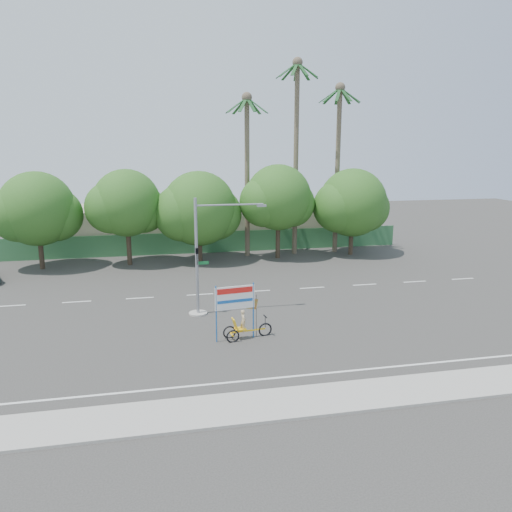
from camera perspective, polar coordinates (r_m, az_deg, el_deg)
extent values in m
plane|color=#33302D|center=(27.04, -0.48, -9.01)|extent=(120.00, 120.00, 0.00)
cube|color=gray|center=(20.40, 3.85, -16.41)|extent=(50.00, 2.40, 0.12)
cube|color=#336B3D|center=(47.28, -5.62, 1.57)|extent=(38.00, 0.08, 2.00)
cube|color=#BCAF95|center=(51.54, -17.34, 3.09)|extent=(12.00, 8.00, 4.00)
cube|color=#BCAF95|center=(52.92, 2.48, 3.66)|extent=(14.00, 8.00, 3.60)
cylinder|color=#473828|center=(44.38, -23.39, 0.87)|extent=(0.40, 0.40, 3.52)
sphere|color=#235218|center=(43.90, -23.75, 4.96)|extent=(6.00, 6.00, 6.00)
sphere|color=#235218|center=(44.01, -21.88, 4.40)|extent=(4.32, 4.32, 4.32)
sphere|color=#235218|center=(44.00, -25.50, 4.40)|extent=(4.56, 4.56, 4.56)
cylinder|color=#473828|center=(43.47, -14.34, 1.44)|extent=(0.40, 0.40, 3.74)
sphere|color=#235218|center=(42.97, -14.58, 5.89)|extent=(5.60, 5.60, 5.60)
sphere|color=#235218|center=(43.30, -12.85, 5.23)|extent=(4.03, 4.03, 4.03)
sphere|color=#235218|center=(42.84, -16.26, 5.32)|extent=(4.26, 4.26, 4.26)
cylinder|color=#473828|center=(43.64, -6.43, 1.50)|extent=(0.40, 0.40, 3.30)
sphere|color=#235218|center=(43.17, -6.53, 5.41)|extent=(6.40, 6.40, 6.40)
sphere|color=#235218|center=(43.69, -4.67, 4.84)|extent=(4.61, 4.61, 4.61)
sphere|color=#235218|center=(42.86, -8.41, 4.90)|extent=(4.86, 4.86, 4.86)
cylinder|color=#473828|center=(44.77, 2.51, 2.22)|extent=(0.40, 0.40, 3.87)
sphere|color=#235218|center=(44.28, 2.56, 6.70)|extent=(5.80, 5.80, 5.80)
sphere|color=#235218|center=(44.97, 4.07, 5.99)|extent=(4.18, 4.18, 4.18)
sphere|color=#235218|center=(43.77, 0.97, 6.18)|extent=(4.41, 4.41, 4.41)
cylinder|color=#473828|center=(47.01, 10.82, 2.23)|extent=(0.40, 0.40, 3.43)
sphere|color=#235218|center=(46.57, 10.97, 6.01)|extent=(6.20, 6.20, 6.20)
sphere|color=#235218|center=(47.45, 12.37, 5.40)|extent=(4.46, 4.46, 4.46)
sphere|color=#235218|center=(45.85, 9.46, 5.58)|extent=(4.71, 4.71, 4.71)
cylinder|color=#70604C|center=(46.05, 4.58, 10.70)|extent=(0.44, 0.44, 17.00)
sphere|color=#70604C|center=(46.57, 4.77, 21.21)|extent=(0.90, 0.90, 0.90)
cube|color=#1C4C21|center=(46.74, 5.94, 20.33)|extent=(1.91, 0.28, 1.36)
cube|color=#1C4C21|center=(47.25, 5.43, 20.26)|extent=(1.65, 1.44, 1.36)
cube|color=#1C4C21|center=(47.40, 4.62, 20.25)|extent=(0.61, 1.93, 1.36)
cube|color=#1C4C21|center=(47.12, 3.87, 20.31)|extent=(1.20, 1.80, 1.36)
cube|color=#1C4C21|center=(46.54, 3.52, 20.41)|extent=(1.89, 0.92, 1.36)
cube|color=#1C4C21|center=(45.93, 3.75, 20.51)|extent=(1.89, 0.92, 1.36)
cube|color=#1C4C21|center=(45.57, 4.46, 20.57)|extent=(1.20, 1.80, 1.36)
cube|color=#1C4C21|center=(45.64, 5.32, 20.54)|extent=(0.61, 1.93, 1.36)
cube|color=#1C4C21|center=(46.11, 5.90, 20.45)|extent=(1.65, 1.44, 1.36)
cylinder|color=#70604C|center=(47.37, 9.27, 9.41)|extent=(0.44, 0.44, 15.00)
sphere|color=#70604C|center=(47.58, 9.60, 18.47)|extent=(0.90, 0.90, 0.90)
cube|color=#1C4C21|center=(47.86, 10.67, 17.60)|extent=(1.91, 0.28, 1.36)
cube|color=#1C4C21|center=(48.34, 10.14, 17.56)|extent=(1.65, 1.44, 1.36)
cube|color=#1C4C21|center=(48.44, 9.35, 17.58)|extent=(0.61, 1.93, 1.36)
cube|color=#1C4C21|center=(48.11, 8.66, 17.64)|extent=(1.20, 1.80, 1.36)
cube|color=#1C4C21|center=(47.51, 8.38, 17.72)|extent=(1.89, 0.92, 1.36)
cube|color=#1C4C21|center=(46.90, 8.66, 17.78)|extent=(1.89, 0.92, 1.36)
cube|color=#1C4C21|center=(46.59, 9.39, 17.79)|extent=(1.20, 1.80, 1.36)
cube|color=#1C4C21|center=(46.71, 10.20, 17.75)|extent=(0.61, 1.93, 1.36)
cube|color=#1C4C21|center=(47.22, 10.71, 17.67)|extent=(1.65, 1.44, 1.36)
cylinder|color=#70604C|center=(45.06, -1.02, 8.79)|extent=(0.44, 0.44, 14.00)
sphere|color=#70604C|center=(45.16, -1.05, 17.69)|extent=(0.90, 0.90, 0.90)
cube|color=#1C4C21|center=(45.29, 0.17, 16.83)|extent=(1.91, 0.28, 1.36)
cube|color=#1C4C21|center=(45.83, -0.27, 16.78)|extent=(1.65, 1.44, 1.36)
cube|color=#1C4C21|center=(46.04, -1.07, 16.76)|extent=(0.61, 1.93, 1.36)
cube|color=#1C4C21|center=(45.82, -1.86, 16.78)|extent=(1.20, 1.80, 1.36)
cube|color=#1C4C21|center=(45.26, -2.28, 16.83)|extent=(1.89, 0.92, 1.36)
cube|color=#1C4C21|center=(44.63, -2.14, 16.89)|extent=(1.89, 0.92, 1.36)
cube|color=#1C4C21|center=(44.21, -1.47, 16.94)|extent=(1.20, 1.80, 1.36)
cube|color=#1C4C21|center=(44.22, -0.60, 16.94)|extent=(0.61, 1.93, 1.36)
cube|color=#1C4C21|center=(44.65, 0.05, 16.90)|extent=(1.65, 1.44, 1.36)
cylinder|color=gray|center=(30.42, -6.63, -6.51)|extent=(1.10, 1.10, 0.10)
cylinder|color=gray|center=(29.48, -6.80, -0.16)|extent=(0.18, 0.18, 7.00)
cylinder|color=gray|center=(29.21, -3.02, 5.87)|extent=(4.00, 0.10, 0.10)
cube|color=gray|center=(29.57, 0.64, 5.77)|extent=(0.55, 0.20, 0.12)
imported|color=black|center=(29.24, -6.76, -0.06)|extent=(0.16, 0.20, 1.00)
cube|color=#14662D|center=(29.59, -6.11, -0.79)|extent=(0.70, 0.04, 0.18)
torus|color=black|center=(26.84, 1.06, -8.42)|extent=(0.76, 0.18, 0.75)
torus|color=black|center=(26.57, -3.05, -8.70)|extent=(0.71, 0.17, 0.70)
torus|color=black|center=(26.01, -2.66, -9.18)|extent=(0.71, 0.17, 0.70)
cube|color=yellow|center=(26.52, -0.88, -8.52)|extent=(1.88, 0.31, 0.07)
cube|color=yellow|center=(26.28, -2.86, -8.89)|extent=(0.15, 0.67, 0.06)
cube|color=yellow|center=(26.34, -1.81, -8.32)|extent=(0.61, 0.54, 0.07)
cube|color=yellow|center=(26.15, -2.45, -7.75)|extent=(0.31, 0.50, 0.60)
cylinder|color=black|center=(26.68, 1.06, -7.52)|extent=(0.04, 0.04, 0.61)
cube|color=black|center=(26.58, 1.06, -6.92)|extent=(0.11, 0.50, 0.04)
imported|color=#CCB284|center=(26.24, -1.47, -7.41)|extent=(0.34, 0.47, 1.20)
cylinder|color=#1758AF|center=(25.69, -4.57, -6.66)|extent=(0.07, 0.07, 3.00)
cylinder|color=#1758AF|center=(26.23, -0.31, -6.20)|extent=(0.07, 0.07, 3.00)
cube|color=white|center=(25.70, -2.43, -4.79)|extent=(2.10, 0.33, 1.22)
cube|color=red|center=(25.55, -2.41, -3.98)|extent=(1.88, 0.26, 0.29)
cube|color=#1758AF|center=(25.71, -2.40, -5.17)|extent=(1.88, 0.26, 0.16)
cylinder|color=black|center=(26.39, 0.04, -6.85)|extent=(0.02, 0.02, 2.34)
cube|color=red|center=(26.04, -0.77, -5.44)|extent=(0.98, 0.15, 0.73)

